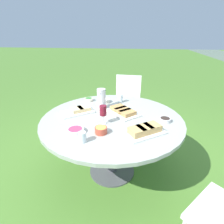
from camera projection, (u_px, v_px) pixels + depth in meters
ground_plane at (112, 170)px, 2.16m from camera, size 40.00×40.00×0.00m
dining_table at (112, 125)px, 1.90m from camera, size 1.49×1.49×0.73m
chair_near_right at (127, 97)px, 3.09m from camera, size 0.45×0.46×0.89m
water_pitcher at (101, 99)px, 2.04m from camera, size 0.11×0.10×0.24m
wine_glass at (103, 111)px, 1.67m from camera, size 0.07×0.07×0.19m
platter_bread_main at (123, 111)px, 1.93m from camera, size 0.42×0.42×0.06m
platter_charcuterie at (145, 131)px, 1.53m from camera, size 0.37×0.41×0.08m
platter_sandwich_side at (79, 111)px, 1.96m from camera, size 0.37×0.40×0.06m
bowl_fries at (101, 130)px, 1.55m from camera, size 0.11×0.11×0.06m
bowl_salad at (89, 99)px, 2.30m from camera, size 0.11×0.11×0.04m
bowl_olives at (165, 120)px, 1.76m from camera, size 0.12×0.12×0.04m
bowl_dip_red at (75, 130)px, 1.56m from camera, size 0.15×0.15×0.04m
bowl_dip_cream at (104, 100)px, 2.26m from camera, size 0.14×0.14×0.05m
cup_water_near at (83, 137)px, 1.42m from camera, size 0.06×0.06×0.09m
cup_water_far at (120, 98)px, 2.24m from camera, size 0.06×0.06×0.11m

